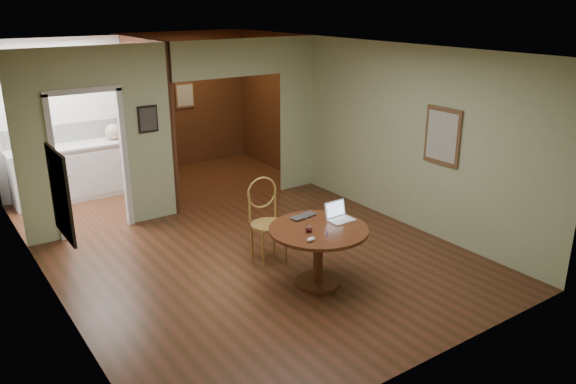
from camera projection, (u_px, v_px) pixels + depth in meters
floor at (274, 267)px, 7.28m from camera, size 5.00×5.00×0.00m
room_shell at (143, 131)px, 9.01m from camera, size 5.20×7.50×5.00m
dining_table at (318, 243)px, 6.68m from camera, size 1.18×1.18×0.74m
chair at (266, 215)px, 7.34m from camera, size 0.51×0.51×1.11m
open_laptop at (338, 215)px, 6.86m from camera, size 0.31×0.27×0.22m
closed_laptop at (306, 217)px, 6.90m from camera, size 0.38×0.27×0.03m
mouse at (311, 239)px, 6.25m from camera, size 0.12×0.07×0.05m
wine_glass at (309, 228)px, 6.49m from camera, size 0.09×0.09×0.10m
pen at (327, 234)px, 6.44m from camera, size 0.10×0.10×0.01m
kitchen_cabinet at (74, 172)px, 9.66m from camera, size 2.06×0.60×0.94m
grocery_bag at (113, 132)px, 9.86m from camera, size 0.33×0.29×0.28m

